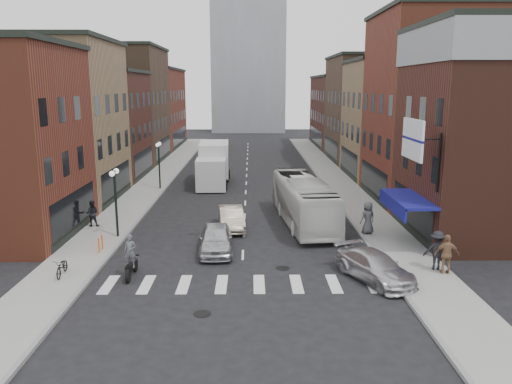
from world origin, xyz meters
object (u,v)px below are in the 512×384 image
at_px(bike_rack, 101,244).
at_px(ped_right_a, 437,250).
at_px(streetlamp_far, 159,157).
at_px(ped_left_solo, 92,213).
at_px(ped_right_b, 447,254).
at_px(ped_right_c, 368,218).
at_px(motorcycle_rider, 131,258).
at_px(sedan_left_near, 216,239).
at_px(transit_bus, 303,201).
at_px(box_truck, 213,164).
at_px(parked_bicycle, 62,267).
at_px(curb_car, 375,267).
at_px(sedan_left_far, 231,218).
at_px(billboard_sign, 414,141).
at_px(streetlamp_near, 115,190).

bearing_deg(bike_rack, ped_right_a, -9.72).
bearing_deg(streetlamp_far, ped_left_solo, -100.25).
height_order(ped_right_b, ped_right_c, ped_right_c).
xyz_separation_m(motorcycle_rider, sedan_left_near, (3.71, 3.61, -0.23)).
bearing_deg(ped_right_a, sedan_left_near, -3.83).
bearing_deg(transit_bus, ped_right_b, -64.44).
distance_m(sedan_left_near, ped_left_solo, 9.35).
bearing_deg(box_truck, transit_bus, -65.19).
xyz_separation_m(parked_bicycle, ped_right_b, (17.95, 0.07, 0.53)).
distance_m(motorcycle_rider, ped_right_c, 14.16).
distance_m(sedan_left_near, curb_car, 8.62).
height_order(sedan_left_far, ped_right_a, ped_right_a).
distance_m(streetlamp_far, ped_right_b, 26.42).
bearing_deg(bike_rack, ped_left_solo, 111.67).
bearing_deg(bike_rack, curb_car, -15.88).
height_order(transit_bus, sedan_left_far, transit_bus).
height_order(streetlamp_far, ped_right_c, streetlamp_far).
xyz_separation_m(sedan_left_near, ped_right_b, (11.05, -3.64, 0.35)).
relative_size(transit_bus, parked_bicycle, 6.71).
distance_m(box_truck, ped_left_solo, 15.82).
height_order(streetlamp_far, sedan_left_near, streetlamp_far).
height_order(bike_rack, ped_right_a, ped_right_a).
bearing_deg(sedan_left_far, curb_car, -57.53).
relative_size(sedan_left_near, ped_left_solo, 2.63).
distance_m(streetlamp_far, ped_right_a, 25.84).
bearing_deg(billboard_sign, streetlamp_far, 132.41).
bearing_deg(ped_right_c, sedan_left_near, -5.71).
distance_m(bike_rack, parked_bicycle, 3.59).
distance_m(curb_car, ped_right_b, 3.53).
relative_size(motorcycle_rider, sedan_left_far, 0.50).
bearing_deg(ped_left_solo, box_truck, -122.45).
bearing_deg(sedan_left_far, parked_bicycle, -138.97).
xyz_separation_m(streetlamp_near, curb_car, (13.53, -6.61, -2.26)).
bearing_deg(transit_bus, box_truck, 111.34).
distance_m(bike_rack, ped_left_solo, 5.27).
height_order(billboard_sign, sedan_left_near, billboard_sign).
bearing_deg(streetlamp_far, ped_right_b, -49.83).
height_order(streetlamp_near, ped_right_a, streetlamp_near).
xyz_separation_m(transit_bus, sedan_left_near, (-5.30, -5.79, -0.75)).
bearing_deg(ped_right_c, box_truck, -81.20).
distance_m(streetlamp_far, bike_rack, 16.87).
height_order(sedan_left_far, ped_right_b, ped_right_b).
bearing_deg(streetlamp_near, ped_right_a, -18.50).
bearing_deg(curb_car, sedan_left_near, 126.85).
height_order(box_truck, curb_car, box_truck).
bearing_deg(bike_rack, billboard_sign, -2.83).
bearing_deg(parked_bicycle, streetlamp_near, 76.49).
relative_size(bike_rack, ped_right_c, 0.41).
relative_size(box_truck, ped_right_b, 4.55).
distance_m(transit_bus, ped_right_c, 4.59).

